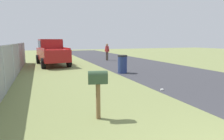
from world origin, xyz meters
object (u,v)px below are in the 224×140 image
at_px(mailbox, 98,81).
at_px(pickup_truck, 52,51).
at_px(trash_bin, 122,64).
at_px(pedestrian, 107,51).

bearing_deg(mailbox, pickup_truck, 16.26).
height_order(mailbox, trash_bin, mailbox).
relative_size(mailbox, pedestrian, 0.74).
bearing_deg(trash_bin, pedestrian, -12.81).
bearing_deg(pickup_truck, mailbox, 175.79).
relative_size(pickup_truck, trash_bin, 4.71).
bearing_deg(trash_bin, pickup_truck, 33.78).
relative_size(mailbox, pickup_truck, 0.24).
bearing_deg(mailbox, pedestrian, -6.85).
bearing_deg(pedestrian, pickup_truck, 165.04).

